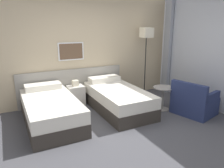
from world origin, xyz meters
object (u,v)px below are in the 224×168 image
at_px(bed_near_window, 117,99).
at_px(side_table, 163,94).
at_px(armchair, 194,103).
at_px(bed_near_door, 51,110).
at_px(nightstand, 76,95).
at_px(floor_lamp, 146,37).

distance_m(bed_near_window, side_table, 1.09).
bearing_deg(bed_near_window, side_table, -25.29).
relative_size(bed_near_window, armchair, 1.99).
xyz_separation_m(bed_near_door, side_table, (2.53, -0.46, 0.12)).
relative_size(nightstand, floor_lamp, 0.34).
height_order(bed_near_door, floor_lamp, floor_lamp).
bearing_deg(nightstand, floor_lamp, -3.49).
distance_m(bed_near_door, side_table, 2.57).
bearing_deg(bed_near_window, floor_lamp, 27.35).
bearing_deg(side_table, nightstand, 145.39).
bearing_deg(bed_near_door, floor_lamp, 12.79).
xyz_separation_m(side_table, armchair, (0.46, -0.52, -0.13)).
distance_m(bed_near_door, nightstand, 1.08).
bearing_deg(side_table, bed_near_door, 169.64).
height_order(side_table, armchair, armchair).
relative_size(side_table, armchair, 0.56).
bearing_deg(floor_lamp, side_table, -102.04).
bearing_deg(bed_near_window, bed_near_door, 180.00).
height_order(bed_near_door, side_table, bed_near_door).
relative_size(nightstand, armchair, 0.65).
height_order(floor_lamp, side_table, floor_lamp).
bearing_deg(bed_near_door, nightstand, 43.97).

